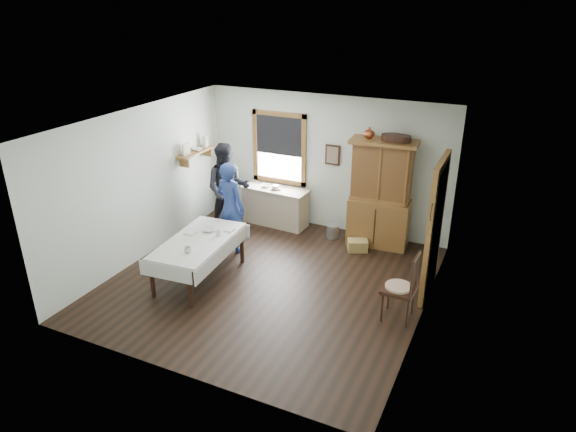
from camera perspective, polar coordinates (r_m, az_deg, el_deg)
The scene contains 20 objects.
room at distance 8.05m, azimuth -2.21°, elevation 0.99°, with size 5.01×5.01×2.70m.
window at distance 10.47m, azimuth -0.98°, elevation 7.96°, with size 1.18×0.07×1.48m.
doorway at distance 8.19m, azimuth 16.12°, elevation -0.97°, with size 0.09×1.14×2.22m.
wall_shelf at distance 10.39m, azimuth -10.11°, elevation 7.17°, with size 0.24×1.00×0.44m.
framed_picture at distance 10.06m, azimuth 4.97°, elevation 6.77°, with size 0.30×0.04×0.40m, color black.
rug_beater at distance 7.48m, azimuth 15.82°, elevation 1.34°, with size 0.27×0.27×0.01m, color black.
work_counter at distance 10.60m, azimuth -1.41°, elevation 1.10°, with size 1.38×0.52×0.79m, color tan.
china_hutch at distance 9.63m, azimuth 10.22°, elevation 2.41°, with size 1.20×0.57×2.05m, color brown.
dining_table at distance 8.70m, azimuth -9.81°, elevation -4.75°, with size 0.95×1.81×0.72m, color silver.
spindle_chair at distance 7.65m, azimuth 12.28°, elevation -7.62°, with size 0.50×0.50×1.08m, color black.
pail at distance 10.13m, azimuth 4.96°, elevation -1.67°, with size 0.25×0.25×0.27m, color #919599.
wicker_basket at distance 9.68m, azimuth 7.73°, elevation -3.25°, with size 0.36×0.26×0.21m, color tan.
woman_blue at distance 9.42m, azimuth -6.38°, elevation 0.64°, with size 0.58×0.38×1.58m, color navy.
figure_dark at distance 10.20m, azimuth -6.69°, elevation 2.71°, with size 0.81×0.63×1.67m, color black.
table_cup_a at distance 8.14m, azimuth -11.07°, elevation -3.70°, with size 0.12×0.12×0.09m, color silver.
table_cup_b at distance 8.60m, azimuth -7.76°, elevation -1.93°, with size 0.10×0.10×0.09m, color silver.
table_bowl at distance 8.79m, azimuth -8.81°, elevation -1.54°, with size 0.22×0.22×0.06m, color silver.
counter_book at distance 10.43m, azimuth -1.96°, elevation 3.12°, with size 0.17×0.23×0.02m, color #7C6753.
counter_bowl at distance 10.52m, azimuth -2.52°, elevation 3.38°, with size 0.18×0.18×0.06m, color silver.
shelf_bowl at distance 10.39m, azimuth -10.08°, elevation 7.31°, with size 0.22×0.22×0.05m, color silver.
Camera 1 is at (3.42, -6.61, 4.42)m, focal length 32.00 mm.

